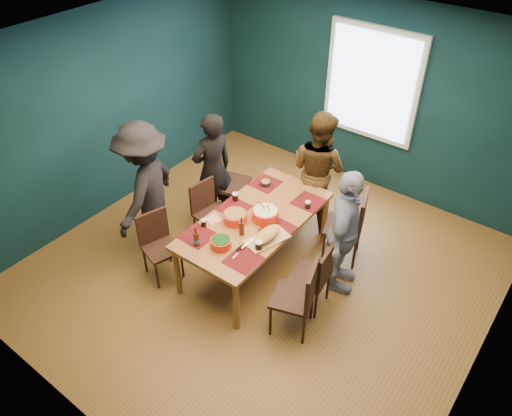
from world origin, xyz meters
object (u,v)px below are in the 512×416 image
at_px(dining_table, 255,223).
at_px(cutting_board, 267,236).
at_px(person_back, 318,170).
at_px(chair_right_near, 301,294).
at_px(bowl_herbs, 221,243).
at_px(chair_left_near, 157,240).
at_px(person_far_left, 213,170).
at_px(chair_right_mid, 317,273).
at_px(person_near_left, 146,189).
at_px(chair_left_far, 222,176).
at_px(chair_left_mid, 207,207).
at_px(chair_right_far, 352,222).
at_px(person_right, 344,233).
at_px(bowl_salad, 235,217).
at_px(bowl_dumpling, 265,214).

relative_size(dining_table, cutting_board, 3.11).
height_order(dining_table, person_back, person_back).
relative_size(chair_right_near, bowl_herbs, 4.00).
height_order(chair_left_near, person_far_left, person_far_left).
height_order(chair_right_mid, person_near_left, person_near_left).
xyz_separation_m(chair_left_far, chair_left_mid, (0.19, -0.53, -0.12)).
bearing_deg(person_near_left, chair_right_near, 70.77).
bearing_deg(chair_right_far, bowl_herbs, -139.89).
bearing_deg(person_back, bowl_herbs, 95.05).
distance_m(chair_left_near, person_right, 2.14).
relative_size(bowl_salad, bowl_herbs, 1.20).
bearing_deg(bowl_dumpling, person_far_left, 162.35).
height_order(dining_table, bowl_dumpling, bowl_dumpling).
xyz_separation_m(dining_table, chair_right_far, (0.83, 0.81, -0.10)).
relative_size(person_near_left, bowl_herbs, 7.52).
bearing_deg(chair_right_mid, bowl_herbs, -159.49).
bearing_deg(bowl_dumpling, chair_right_far, 45.58).
xyz_separation_m(chair_right_near, bowl_dumpling, (-0.86, 0.56, 0.27)).
bearing_deg(person_near_left, person_right, 91.01).
xyz_separation_m(chair_left_near, chair_right_far, (1.68, 1.58, 0.07)).
xyz_separation_m(person_right, person_near_left, (-2.25, -0.80, 0.08)).
relative_size(chair_left_far, bowl_salad, 3.78).
distance_m(chair_right_mid, person_near_left, 2.27).
relative_size(dining_table, person_back, 1.20).
xyz_separation_m(chair_left_near, chair_right_mid, (1.77, 0.65, 0.01)).
bearing_deg(dining_table, bowl_herbs, -90.65).
relative_size(bowl_dumpling, cutting_board, 0.50).
bearing_deg(person_far_left, dining_table, 84.26).
relative_size(chair_left_near, person_near_left, 0.49).
xyz_separation_m(person_back, bowl_salad, (-0.25, -1.39, -0.01)).
bearing_deg(chair_right_near, person_far_left, 137.01).
bearing_deg(chair_right_mid, person_near_left, -178.14).
height_order(chair_left_mid, chair_right_near, chair_right_near).
bearing_deg(bowl_herbs, chair_left_mid, 140.45).
bearing_deg(person_far_left, chair_right_near, 81.65).
bearing_deg(chair_left_near, dining_table, 59.75).
relative_size(chair_right_mid, person_right, 0.55).
bearing_deg(chair_left_mid, chair_right_far, 33.31).
xyz_separation_m(bowl_salad, cutting_board, (0.48, -0.05, 0.00)).
height_order(chair_left_far, chair_left_near, chair_left_far).
xyz_separation_m(person_far_left, person_back, (1.10, 0.80, 0.02)).
xyz_separation_m(chair_left_far, cutting_board, (1.33, -0.81, 0.19)).
height_order(person_far_left, cutting_board, person_far_left).
distance_m(chair_left_mid, person_right, 1.81).
xyz_separation_m(bowl_salad, bowl_herbs, (0.15, -0.43, -0.01)).
distance_m(chair_right_far, chair_right_near, 1.31).
height_order(person_near_left, bowl_herbs, person_near_left).
bearing_deg(cutting_board, bowl_salad, -168.06).
bearing_deg(chair_left_mid, chair_right_near, -8.84).
bearing_deg(chair_right_mid, chair_right_near, -91.19).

